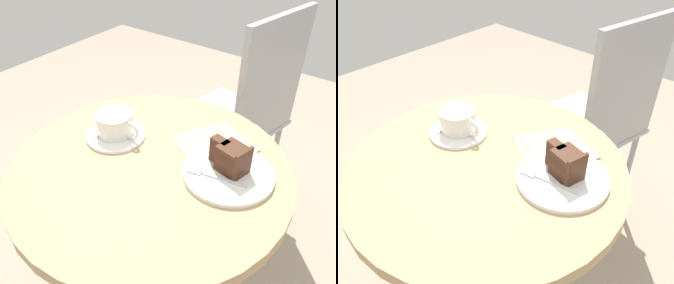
{
  "view_description": "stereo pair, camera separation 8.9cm",
  "coord_description": "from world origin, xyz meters",
  "views": [
    {
      "loc": [
        0.44,
        -0.51,
        1.25
      ],
      "look_at": [
        0.01,
        0.06,
        0.72
      ],
      "focal_mm": 38.0,
      "sensor_mm": 36.0,
      "label": 1
    },
    {
      "loc": [
        0.51,
        -0.45,
        1.25
      ],
      "look_at": [
        0.01,
        0.06,
        0.72
      ],
      "focal_mm": 38.0,
      "sensor_mm": 36.0,
      "label": 2
    }
  ],
  "objects": [
    {
      "name": "teaspoon",
      "position": [
        -0.2,
        0.04,
        0.69
      ],
      "size": [
        0.05,
        0.1,
        0.0
      ],
      "rotation": [
        0.0,
        0.0,
        2.02
      ],
      "color": "silver",
      "rests_on": "saucer"
    },
    {
      "name": "cafe_chair",
      "position": [
        -0.03,
        0.62,
        0.53
      ],
      "size": [
        0.44,
        0.44,
        0.91
      ],
      "rotation": [
        0.0,
        0.0,
        4.52
      ],
      "color": "#9E9EA3",
      "rests_on": "ground"
    },
    {
      "name": "cake_slice",
      "position": [
        0.17,
        0.09,
        0.73
      ],
      "size": [
        0.1,
        0.07,
        0.08
      ],
      "rotation": [
        0.0,
        0.0,
        2.91
      ],
      "color": "#422619",
      "rests_on": "cake_plate"
    },
    {
      "name": "napkin",
      "position": [
        0.09,
        0.16,
        0.68
      ],
      "size": [
        0.23,
        0.24,
        0.0
      ],
      "rotation": [
        0.0,
        0.0,
        1.03
      ],
      "color": "tan",
      "rests_on": "cafe_table"
    },
    {
      "name": "saucer",
      "position": [
        -0.15,
        0.04,
        0.69
      ],
      "size": [
        0.16,
        0.16,
        0.01
      ],
      "color": "white",
      "rests_on": "cafe_table"
    },
    {
      "name": "coffee_cup",
      "position": [
        -0.15,
        0.04,
        0.72
      ],
      "size": [
        0.13,
        0.1,
        0.06
      ],
      "color": "white",
      "rests_on": "saucer"
    },
    {
      "name": "cake_plate",
      "position": [
        0.17,
        0.08,
        0.69
      ],
      "size": [
        0.22,
        0.22,
        0.01
      ],
      "color": "white",
      "rests_on": "cafe_table"
    },
    {
      "name": "cafe_table",
      "position": [
        0.0,
        0.0,
        0.56
      ],
      "size": [
        0.7,
        0.7,
        0.68
      ],
      "color": "tan",
      "rests_on": "ground"
    },
    {
      "name": "fork",
      "position": [
        0.14,
        0.04,
        0.7
      ],
      "size": [
        0.14,
        0.04,
        0.0
      ],
      "rotation": [
        0.0,
        0.0,
        3.32
      ],
      "color": "silver",
      "rests_on": "cake_plate"
    }
  ]
}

